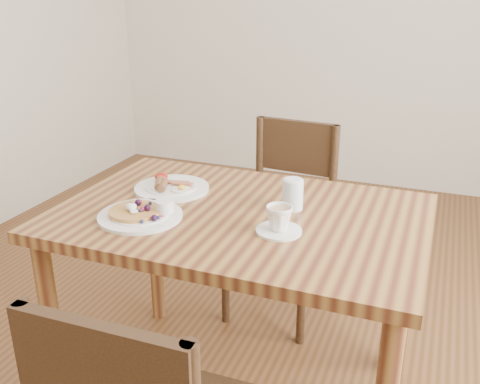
{
  "coord_description": "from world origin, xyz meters",
  "views": [
    {
      "loc": [
        0.59,
        -1.5,
        1.45
      ],
      "look_at": [
        0.0,
        0.0,
        0.82
      ],
      "focal_mm": 40.0,
      "sensor_mm": 36.0,
      "label": 1
    }
  ],
  "objects_px": {
    "breakfast_plate": "(171,187)",
    "teacup_saucer": "(279,221)",
    "pancake_plate": "(142,213)",
    "dining_table": "(240,239)",
    "chair_far": "(284,211)",
    "water_glass": "(293,194)"
  },
  "relations": [
    {
      "from": "chair_far",
      "to": "teacup_saucer",
      "type": "relative_size",
      "value": 6.29
    },
    {
      "from": "dining_table",
      "to": "pancake_plate",
      "type": "distance_m",
      "value": 0.34
    },
    {
      "from": "teacup_saucer",
      "to": "chair_far",
      "type": "bearing_deg",
      "value": 105.1
    },
    {
      "from": "chair_far",
      "to": "breakfast_plate",
      "type": "height_order",
      "value": "chair_far"
    },
    {
      "from": "chair_far",
      "to": "water_glass",
      "type": "bearing_deg",
      "value": 113.49
    },
    {
      "from": "dining_table",
      "to": "chair_far",
      "type": "height_order",
      "value": "chair_far"
    },
    {
      "from": "breakfast_plate",
      "to": "water_glass",
      "type": "bearing_deg",
      "value": -0.87
    },
    {
      "from": "dining_table",
      "to": "chair_far",
      "type": "relative_size",
      "value": 1.36
    },
    {
      "from": "dining_table",
      "to": "teacup_saucer",
      "type": "bearing_deg",
      "value": -30.99
    },
    {
      "from": "dining_table",
      "to": "breakfast_plate",
      "type": "height_order",
      "value": "breakfast_plate"
    },
    {
      "from": "dining_table",
      "to": "teacup_saucer",
      "type": "height_order",
      "value": "teacup_saucer"
    },
    {
      "from": "breakfast_plate",
      "to": "water_glass",
      "type": "xyz_separation_m",
      "value": [
        0.46,
        -0.01,
        0.04
      ]
    },
    {
      "from": "teacup_saucer",
      "to": "breakfast_plate",
      "type": "bearing_deg",
      "value": 157.57
    },
    {
      "from": "breakfast_plate",
      "to": "teacup_saucer",
      "type": "xyz_separation_m",
      "value": [
        0.47,
        -0.2,
        0.03
      ]
    },
    {
      "from": "breakfast_plate",
      "to": "water_glass",
      "type": "distance_m",
      "value": 0.46
    },
    {
      "from": "breakfast_plate",
      "to": "pancake_plate",
      "type": "bearing_deg",
      "value": -82.9
    },
    {
      "from": "chair_far",
      "to": "pancake_plate",
      "type": "relative_size",
      "value": 3.26
    },
    {
      "from": "dining_table",
      "to": "water_glass",
      "type": "bearing_deg",
      "value": 30.46
    },
    {
      "from": "dining_table",
      "to": "chair_far",
      "type": "xyz_separation_m",
      "value": [
        -0.03,
        0.63,
        -0.16
      ]
    },
    {
      "from": "pancake_plate",
      "to": "water_glass",
      "type": "bearing_deg",
      "value": 29.93
    },
    {
      "from": "teacup_saucer",
      "to": "water_glass",
      "type": "distance_m",
      "value": 0.19
    },
    {
      "from": "dining_table",
      "to": "chair_far",
      "type": "bearing_deg",
      "value": 92.93
    }
  ]
}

